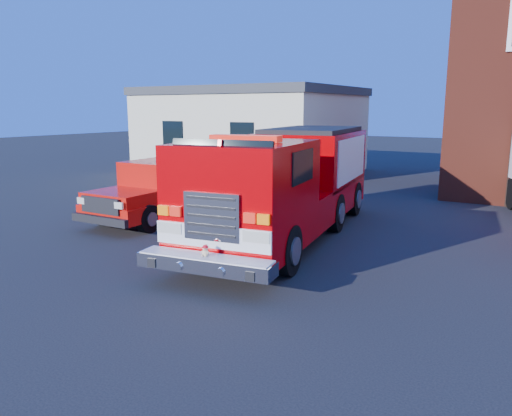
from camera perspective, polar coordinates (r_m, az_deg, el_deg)
The scene contains 4 objects.
ground at distance 11.48m, azimuth 3.15°, elevation -5.37°, with size 100.00×100.00×0.00m, color black.
side_building at distance 26.79m, azimuth -0.49°, elevation 8.98°, with size 10.20×8.20×4.35m.
fire_engine at distance 12.92m, azimuth 3.71°, elevation 3.00°, with size 3.82×9.23×2.76m.
pickup_truck at distance 15.46m, azimuth -10.30°, elevation 1.97°, with size 2.06×5.42×1.76m.
Camera 1 is at (5.22, -9.68, 3.29)m, focal length 35.00 mm.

